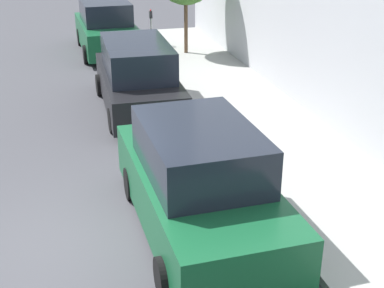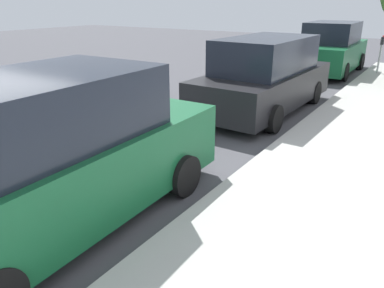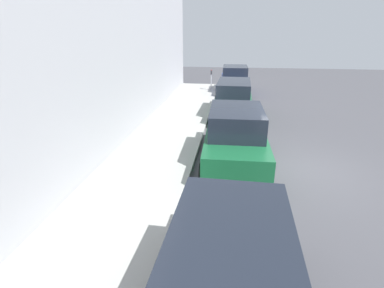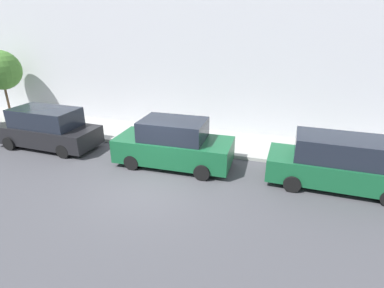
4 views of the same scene
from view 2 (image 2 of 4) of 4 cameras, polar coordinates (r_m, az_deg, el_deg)
parked_suv_third at (r=4.99m, az=-20.19°, el=-1.78°), size 2.08×4.85×1.98m
parked_minivan_fourth at (r=10.01m, az=11.06°, el=10.09°), size 2.03×4.95×1.90m
parked_suv_fifth at (r=16.38m, az=20.37°, el=13.37°), size 2.08×4.84×1.98m
parking_meter_far at (r=16.26m, az=26.84°, el=12.65°), size 0.11×0.15×1.38m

